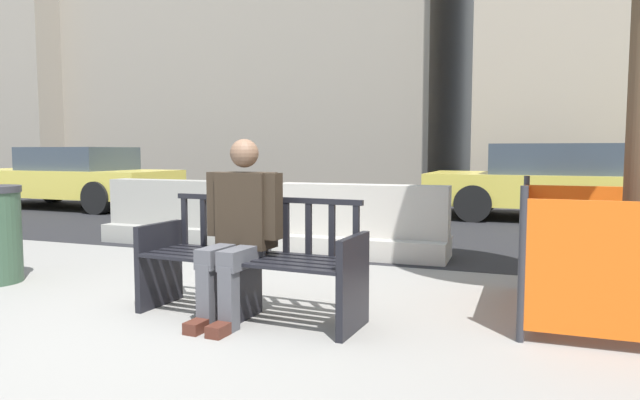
{
  "coord_description": "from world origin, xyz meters",
  "views": [
    {
      "loc": [
        2.25,
        -3.17,
        1.23
      ],
      "look_at": [
        0.32,
        2.0,
        0.75
      ],
      "focal_mm": 32.0,
      "sensor_mm": 36.0,
      "label": 1
    }
  ],
  "objects_px": {
    "jersey_barrier_centre": "(362,227)",
    "construction_fence": "(637,252)",
    "street_bench": "(250,264)",
    "seated_person": "(239,225)",
    "jersey_barrier_left": "(178,218)",
    "car_taxi_near": "(561,182)",
    "car_sedan_mid": "(74,178)"
  },
  "relations": [
    {
      "from": "jersey_barrier_centre",
      "to": "street_bench",
      "type": "bearing_deg",
      "value": -91.9
    },
    {
      "from": "jersey_barrier_left",
      "to": "street_bench",
      "type": "bearing_deg",
      "value": -47.46
    },
    {
      "from": "street_bench",
      "to": "construction_fence",
      "type": "xyz_separation_m",
      "value": [
        2.65,
        0.87,
        0.11
      ]
    },
    {
      "from": "street_bench",
      "to": "jersey_barrier_left",
      "type": "relative_size",
      "value": 0.85
    },
    {
      "from": "jersey_barrier_centre",
      "to": "construction_fence",
      "type": "xyz_separation_m",
      "value": [
        2.56,
        -1.76,
        0.16
      ]
    },
    {
      "from": "jersey_barrier_centre",
      "to": "construction_fence",
      "type": "height_order",
      "value": "construction_fence"
    },
    {
      "from": "car_taxi_near",
      "to": "seated_person",
      "type": "bearing_deg",
      "value": -108.67
    },
    {
      "from": "street_bench",
      "to": "car_sedan_mid",
      "type": "xyz_separation_m",
      "value": [
        -7.3,
        5.89,
        0.25
      ]
    },
    {
      "from": "jersey_barrier_centre",
      "to": "jersey_barrier_left",
      "type": "bearing_deg",
      "value": 178.48
    },
    {
      "from": "jersey_barrier_centre",
      "to": "jersey_barrier_left",
      "type": "distance_m",
      "value": 2.57
    },
    {
      "from": "construction_fence",
      "to": "jersey_barrier_centre",
      "type": "bearing_deg",
      "value": 145.57
    },
    {
      "from": "jersey_barrier_centre",
      "to": "car_taxi_near",
      "type": "xyz_separation_m",
      "value": [
        2.32,
        4.61,
        0.33
      ]
    },
    {
      "from": "street_bench",
      "to": "jersey_barrier_centre",
      "type": "height_order",
      "value": "street_bench"
    },
    {
      "from": "street_bench",
      "to": "car_taxi_near",
      "type": "height_order",
      "value": "car_taxi_near"
    },
    {
      "from": "street_bench",
      "to": "jersey_barrier_centre",
      "type": "bearing_deg",
      "value": 88.1
    },
    {
      "from": "car_taxi_near",
      "to": "car_sedan_mid",
      "type": "distance_m",
      "value": 9.8
    },
    {
      "from": "seated_person",
      "to": "car_taxi_near",
      "type": "distance_m",
      "value": 7.71
    },
    {
      "from": "jersey_barrier_centre",
      "to": "jersey_barrier_left",
      "type": "height_order",
      "value": "same"
    },
    {
      "from": "seated_person",
      "to": "car_sedan_mid",
      "type": "relative_size",
      "value": 0.28
    },
    {
      "from": "seated_person",
      "to": "car_taxi_near",
      "type": "xyz_separation_m",
      "value": [
        2.47,
        7.3,
        -0.02
      ]
    },
    {
      "from": "jersey_barrier_centre",
      "to": "car_taxi_near",
      "type": "bearing_deg",
      "value": 63.3
    },
    {
      "from": "car_taxi_near",
      "to": "jersey_barrier_centre",
      "type": "bearing_deg",
      "value": -116.7
    },
    {
      "from": "jersey_barrier_centre",
      "to": "car_taxi_near",
      "type": "relative_size",
      "value": 0.43
    },
    {
      "from": "street_bench",
      "to": "jersey_barrier_centre",
      "type": "relative_size",
      "value": 0.85
    },
    {
      "from": "street_bench",
      "to": "seated_person",
      "type": "bearing_deg",
      "value": -137.57
    },
    {
      "from": "car_taxi_near",
      "to": "car_sedan_mid",
      "type": "height_order",
      "value": "car_taxi_near"
    },
    {
      "from": "jersey_barrier_centre",
      "to": "construction_fence",
      "type": "distance_m",
      "value": 3.11
    },
    {
      "from": "jersey_barrier_centre",
      "to": "car_sedan_mid",
      "type": "distance_m",
      "value": 8.08
    },
    {
      "from": "jersey_barrier_left",
      "to": "car_taxi_near",
      "type": "distance_m",
      "value": 6.68
    },
    {
      "from": "construction_fence",
      "to": "car_sedan_mid",
      "type": "relative_size",
      "value": 0.34
    },
    {
      "from": "street_bench",
      "to": "car_taxi_near",
      "type": "relative_size",
      "value": 0.36
    },
    {
      "from": "jersey_barrier_left",
      "to": "car_sedan_mid",
      "type": "bearing_deg",
      "value": 146.47
    }
  ]
}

